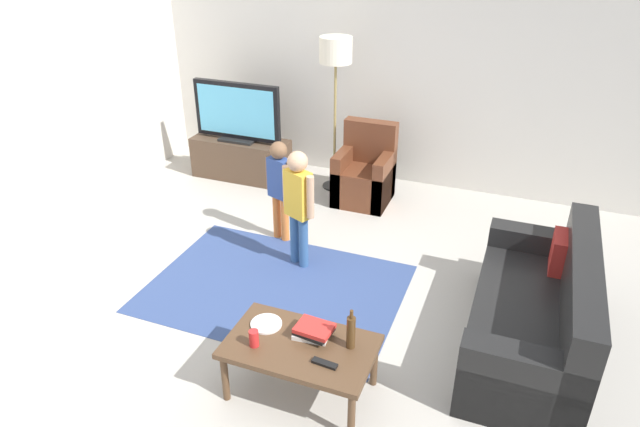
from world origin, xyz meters
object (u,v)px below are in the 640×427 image
object	(u,v)px
child_near_tv	(280,182)
bottle	(351,332)
tv	(237,113)
tv_remote	(325,363)
armchair	(365,176)
soda_can	(254,338)
tv_stand	(241,159)
child_center	(298,199)
book_stack	(313,330)
plate	(266,324)
couch	(540,318)
floor_lamp	(336,59)
coffee_table	(300,350)

from	to	relation	value
child_near_tv	bottle	world-z (taller)	child_near_tv
tv	tv_remote	bearing A→B (deg)	-53.70
armchair	soda_can	size ratio (longest dim) A/B	7.50
tv_stand	child_center	distance (m)	2.19
armchair	child_center	world-z (taller)	child_center
armchair	child_center	bearing A→B (deg)	-96.18
soda_can	child_near_tv	bearing A→B (deg)	110.17
armchair	child_near_tv	xyz separation A→B (m)	(-0.53, -1.16, 0.33)
book_stack	bottle	size ratio (longest dim) A/B	0.94
soda_can	plate	distance (m)	0.23
couch	floor_lamp	xyz separation A→B (m)	(-2.42, 2.17, 1.25)
floor_lamp	plate	size ratio (longest dim) A/B	8.09
child_center	couch	bearing A→B (deg)	-11.72
plate	armchair	bearing A→B (deg)	93.62
coffee_table	tv	bearing A→B (deg)	124.66
bottle	floor_lamp	bearing A→B (deg)	111.81
floor_lamp	armchair	bearing A→B (deg)	-23.27
floor_lamp	bottle	world-z (taller)	floor_lamp
coffee_table	plate	world-z (taller)	plate
coffee_table	tv_remote	size ratio (longest dim) A/B	5.88
armchair	book_stack	xyz separation A→B (m)	(0.53, -2.92, 0.17)
armchair	child_center	xyz separation A→B (m)	(-0.17, -1.53, 0.39)
child_near_tv	soda_can	distance (m)	2.13
tv_remote	soda_can	bearing A→B (deg)	-175.36
tv_stand	child_near_tv	bearing A→B (deg)	-47.56
tv	coffee_table	world-z (taller)	tv
tv_stand	tv_remote	xyz separation A→B (m)	(2.33, -3.19, 0.19)
soda_can	floor_lamp	bearing A→B (deg)	101.00
coffee_table	soda_can	size ratio (longest dim) A/B	8.33
tv	floor_lamp	world-z (taller)	floor_lamp
book_stack	bottle	world-z (taller)	bottle
tv_stand	couch	world-z (taller)	couch
tv	child_near_tv	size ratio (longest dim) A/B	1.05
tv_stand	child_near_tv	size ratio (longest dim) A/B	1.14
tv_remote	coffee_table	bearing A→B (deg)	156.03
armchair	child_near_tv	distance (m)	1.32
couch	child_center	world-z (taller)	child_center
child_center	tv_remote	size ratio (longest dim) A/B	6.72
tv_stand	child_near_tv	world-z (taller)	child_near_tv
armchair	plate	bearing A→B (deg)	-86.38
child_center	soda_can	size ratio (longest dim) A/B	9.52
floor_lamp	bottle	distance (m)	3.51
tv	armchair	size ratio (longest dim) A/B	1.22
armchair	tv_remote	world-z (taller)	armchair
book_stack	plate	bearing A→B (deg)	-177.83
couch	tv_stand	bearing A→B (deg)	150.73
tv_remote	bottle	bearing A→B (deg)	70.20
child_near_tv	plate	bearing A→B (deg)	-68.10
tv	coffee_table	xyz separation A→B (m)	(2.11, -3.05, -0.48)
tv_stand	coffee_table	size ratio (longest dim) A/B	1.20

